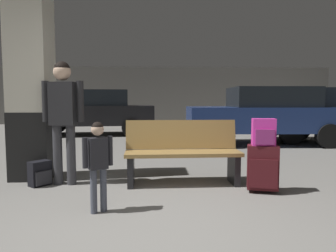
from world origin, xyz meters
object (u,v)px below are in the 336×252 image
backpack_dark_floor (40,174)px  parked_car_side (324,113)px  parked_car_far (93,111)px  structural_pillar (31,76)px  parked_car_near (267,114)px  bench (182,152)px  child (98,157)px  backpack_bright (264,132)px  suitcase (263,168)px  adult (63,109)px

backpack_dark_floor → parked_car_side: size_ratio=0.08×
parked_car_side → parked_car_far: (-6.93, 1.97, 0.00)m
structural_pillar → parked_car_near: bearing=35.0°
bench → backpack_dark_floor: bearing=-179.5°
backpack_dark_floor → child: bearing=-48.1°
backpack_bright → parked_car_near: (1.68, 4.34, 0.03)m
child → parked_car_side: (5.53, 5.48, 0.22)m
bench → parked_car_far: parked_car_far is taller
parked_car_side → parked_car_far: same height
parked_car_side → backpack_bright: bearing=-126.1°
bench → backpack_dark_floor: bench is taller
bench → backpack_dark_floor: 1.99m
suitcase → parked_car_far: 7.65m
child → parked_car_near: (3.65, 4.94, 0.22)m
parked_car_side → child: bearing=-135.3°
structural_pillar → bench: structural_pillar is taller
bench → child: child is taller
suitcase → adult: 2.77m
parked_car_near → adult: bearing=-138.5°
suitcase → parked_car_near: bearing=68.9°
backpack_bright → parked_car_near: bearing=68.9°
child → parked_car_side: bearing=44.7°
structural_pillar → backpack_dark_floor: bearing=-61.9°
suitcase → parked_car_near: (1.68, 4.34, 0.48)m
adult → parked_car_side: size_ratio=0.41×
suitcase → parked_car_far: parked_car_far is taller
adult → parked_car_far: 6.36m
structural_pillar → child: size_ratio=3.23×
backpack_dark_floor → backpack_bright: bearing=-9.4°
bench → suitcase: 1.10m
child → parked_car_far: bearing=100.6°
structural_pillar → bench: (2.21, -0.44, -1.09)m
adult → parked_car_near: size_ratio=0.41×
bench → suitcase: (0.97, -0.50, -0.12)m
bench → suitcase: size_ratio=2.66×
structural_pillar → adult: 0.84m
parked_car_far → bench: bearing=-69.4°
adult → parked_car_far: bearing=96.7°
backpack_dark_floor → parked_car_far: size_ratio=0.08×
child → adult: bearing=119.9°
backpack_bright → backpack_dark_floor: backpack_bright is taller
backpack_bright → parked_car_near: parked_car_near is taller
parked_car_near → bench: bearing=-124.7°
suitcase → adult: adult is taller
suitcase → parked_car_far: bearing=116.2°
child → adult: 1.39m
bench → parked_car_far: size_ratio=0.38×
backpack_dark_floor → parked_car_near: size_ratio=0.08×
structural_pillar → backpack_bright: size_ratio=9.07×
bench → parked_car_side: (4.54, 4.38, 0.36)m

